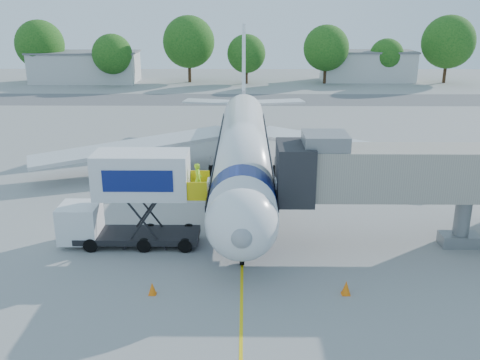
{
  "coord_description": "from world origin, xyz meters",
  "views": [
    {
      "loc": [
        0.13,
        -35.2,
        13.28
      ],
      "look_at": [
        -0.15,
        -4.79,
        3.2
      ],
      "focal_mm": 40.0,
      "sensor_mm": 36.0,
      "label": 1
    }
  ],
  "objects_px": {
    "jet_bridge": "(387,173)",
    "catering_hiloader": "(131,199)",
    "aircraft": "(243,146)",
    "ground_tug": "(181,352)"
  },
  "relations": [
    {
      "from": "jet_bridge",
      "to": "catering_hiloader",
      "type": "bearing_deg",
      "value": -179.99
    },
    {
      "from": "jet_bridge",
      "to": "aircraft",
      "type": "bearing_deg",
      "value": 125.7
    },
    {
      "from": "aircraft",
      "to": "jet_bridge",
      "type": "xyz_separation_m",
      "value": [
        7.99,
        -11.12,
        1.39
      ]
    },
    {
      "from": "jet_bridge",
      "to": "ground_tug",
      "type": "distance_m",
      "value": 15.52
    },
    {
      "from": "aircraft",
      "to": "jet_bridge",
      "type": "relative_size",
      "value": 2.71
    },
    {
      "from": "aircraft",
      "to": "ground_tug",
      "type": "height_order",
      "value": "aircraft"
    },
    {
      "from": "ground_tug",
      "to": "jet_bridge",
      "type": "bearing_deg",
      "value": 51.2
    },
    {
      "from": "jet_bridge",
      "to": "catering_hiloader",
      "type": "relative_size",
      "value": 1.64
    },
    {
      "from": "catering_hiloader",
      "to": "aircraft",
      "type": "bearing_deg",
      "value": 60.61
    },
    {
      "from": "aircraft",
      "to": "catering_hiloader",
      "type": "relative_size",
      "value": 4.44
    }
  ]
}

